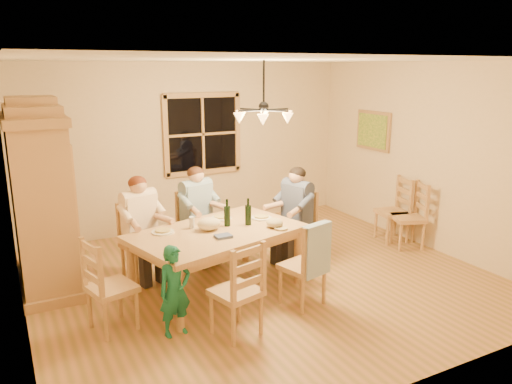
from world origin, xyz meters
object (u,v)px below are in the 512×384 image
adult_plaid_man (197,203)px  child (175,291)px  armoire (42,203)px  adult_woman (140,215)px  chair_far_right (198,240)px  wine_bottle_a (227,213)px  chair_near_left (236,306)px  wine_bottle_b (248,212)px  dining_table (217,238)px  chair_end_right (295,241)px  chair_near_right (302,279)px  chair_end_left (113,302)px  chair_far_left (142,256)px  adult_slate_man (296,203)px  chair_spare_back (392,222)px  chair_spare_front (407,228)px  chandelier (264,115)px

adult_plaid_man → child: size_ratio=0.93×
armoire → adult_woman: 1.14m
chair_far_right → wine_bottle_a: size_ratio=3.00×
chair_near_left → wine_bottle_b: bearing=42.8°
dining_table → chair_end_right: size_ratio=2.21×
wine_bottle_b → child: size_ratio=0.35×
adult_plaid_man → child: adult_plaid_man is taller
dining_table → adult_plaid_man: (0.13, 0.99, 0.18)m
chair_near_right → chair_end_left: same height
armoire → child: 2.15m
child → chair_far_left: bearing=79.0°
chair_end_right → wine_bottle_b: bearing=95.1°
chair_end_left → adult_plaid_man: 2.03m
chair_far_left → adult_woman: bearing=-104.7°
adult_plaid_man → adult_slate_man: (1.18, -0.64, 0.00)m
chair_end_left → chair_spare_back: same height
chair_far_right → chair_spare_front: (2.96, -0.92, 0.00)m
chair_far_right → dining_table: bearing=67.6°
child → chair_near_right: bearing=-9.4°
armoire → adult_plaid_man: (1.91, -0.09, -0.22)m
chair_near_left → chandelier: bearing=35.6°
chair_near_left → adult_woman: (-0.47, 1.78, 0.54)m
chandelier → adult_slate_man: bearing=24.1°
dining_table → armoire: bearing=148.9°
armoire → wine_bottle_a: bearing=-26.4°
armoire → dining_table: 2.11m
armoire → wine_bottle_b: size_ratio=6.97×
adult_plaid_man → chair_far_left: bearing=-0.0°
wine_bottle_b → chair_spare_front: 2.74m
adult_slate_man → wine_bottle_b: bearing=95.1°
chair_far_left → chair_spare_back: 3.82m
chair_far_left → chair_spare_front: 3.86m
chair_far_left → chair_far_right: same height
chair_spare_front → chair_spare_back: (0.00, 0.33, 0.00)m
chair_near_right → child: size_ratio=1.05×
chandelier → child: 2.28m
adult_slate_man → child: bearing=102.7°
chair_far_right → chair_end_left: size_ratio=1.00×
chair_end_left → adult_plaid_man: size_ratio=1.13×
adult_woman → adult_plaid_man: bearing=180.0°
dining_table → chair_far_right: size_ratio=2.21×
chair_far_left → adult_woman: 0.54m
chair_near_right → chair_spare_front: (2.39, 0.83, 0.00)m
chair_end_right → chair_spare_front: same height
chair_near_right → chair_end_left: size_ratio=1.00×
armoire → chair_end_left: (0.47, -1.42, -0.75)m
chair_end_left → chair_near_right: bearing=63.4°
chair_end_right → chair_spare_front: (1.78, -0.28, 0.00)m
chair_end_right → adult_woman: 2.13m
chair_spare_back → chandelier: bearing=110.0°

